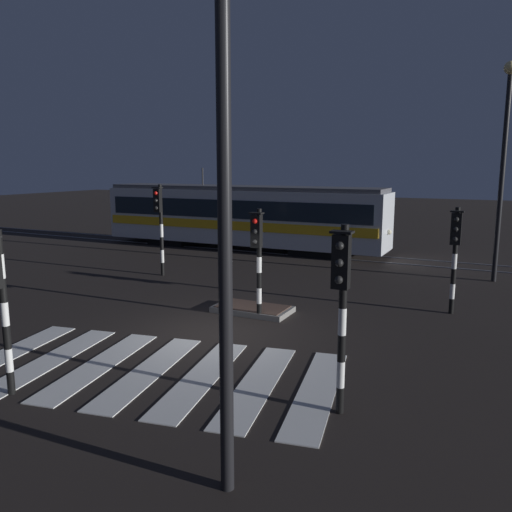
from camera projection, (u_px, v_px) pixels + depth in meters
ground_plane at (214, 334)px, 13.16m from camera, size 120.00×120.00×0.00m
rail_near at (345, 259)px, 23.58m from camera, size 80.00×0.12×0.03m
rail_far at (353, 254)px, 24.85m from camera, size 80.00×0.12×0.03m
crosswalk_zebra at (149, 371)px, 10.79m from camera, size 8.42×5.34×0.02m
traffic_island at (253, 309)px, 15.14m from camera, size 2.26×1.21×0.18m
traffic_light_corner_far_left at (160, 216)px, 19.74m from camera, size 0.36×0.42×3.56m
traffic_light_corner_near_right at (342, 292)px, 8.52m from camera, size 0.36×0.42×3.32m
traffic_light_corner_far_right at (455, 245)px, 14.57m from camera, size 0.36×0.42×3.12m
traffic_light_median_centre at (258, 248)px, 14.06m from camera, size 0.36×0.42×3.12m
street_lamp_near_kerb at (213, 158)px, 5.89m from camera, size 0.44×1.21×6.82m
street_lamp_trackside_right at (504, 149)px, 18.12m from camera, size 0.44×1.21×7.72m
tram at (241, 215)px, 26.42m from camera, size 15.28×2.58×4.15m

